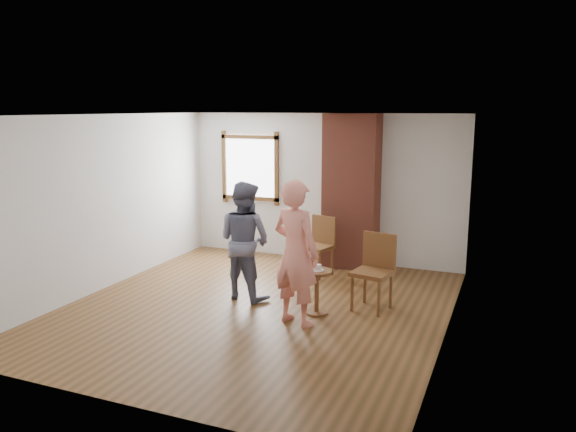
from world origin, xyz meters
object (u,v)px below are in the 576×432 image
at_px(dining_chair_left, 319,242).
at_px(side_table, 317,285).
at_px(dining_chair_right, 375,267).
at_px(man, 244,240).
at_px(person_pink, 296,253).
at_px(stoneware_crock, 295,250).

xyz_separation_m(dining_chair_left, side_table, (0.56, -1.71, -0.13)).
distance_m(dining_chair_left, dining_chair_right, 1.70).
bearing_deg(man, side_table, -178.71).
bearing_deg(dining_chair_right, side_table, -130.35).
xyz_separation_m(dining_chair_left, man, (-0.62, -1.48, 0.31)).
bearing_deg(man, person_pink, 160.83).
relative_size(stoneware_crock, person_pink, 0.22).
bearing_deg(dining_chair_left, person_pink, -63.57).
xyz_separation_m(dining_chair_right, side_table, (-0.65, -0.51, -0.17)).
bearing_deg(stoneware_crock, dining_chair_left, -40.90).
xyz_separation_m(man, person_pink, (1.04, -0.64, 0.08)).
height_order(dining_chair_left, side_table, dining_chair_left).
relative_size(dining_chair_left, dining_chair_right, 0.93).
xyz_separation_m(dining_chair_right, person_pink, (-0.79, -0.92, 0.34)).
distance_m(stoneware_crock, side_table, 2.60).
height_order(dining_chair_left, dining_chair_right, dining_chair_right).
distance_m(man, person_pink, 1.22).
bearing_deg(stoneware_crock, dining_chair_right, -43.49).
relative_size(man, person_pink, 0.92).
height_order(stoneware_crock, side_table, side_table).
bearing_deg(dining_chair_left, dining_chair_right, -29.58).
height_order(side_table, person_pink, person_pink).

